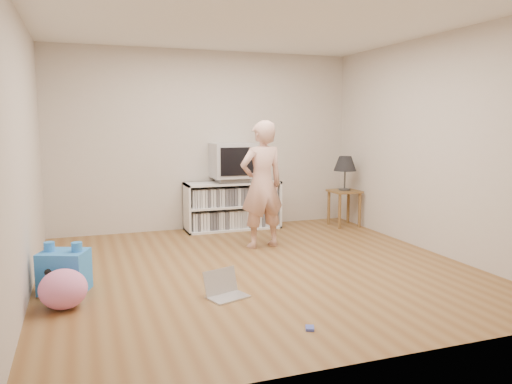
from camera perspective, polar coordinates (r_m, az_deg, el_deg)
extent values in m
plane|color=brown|center=(5.48, 0.17, -8.70)|extent=(4.50, 4.50, 0.00)
cube|color=beige|center=(7.41, -5.74, 5.86)|extent=(4.50, 0.02, 2.60)
cube|color=beige|center=(3.23, 13.80, 2.89)|extent=(4.50, 0.02, 2.60)
cube|color=beige|center=(4.97, -25.14, 4.08)|extent=(0.02, 4.50, 2.60)
cube|color=beige|center=(6.37, 19.67, 5.08)|extent=(0.02, 4.50, 2.60)
cube|color=white|center=(5.34, 0.18, 19.08)|extent=(4.50, 4.50, 0.01)
cube|color=white|center=(7.57, -3.16, -1.30)|extent=(1.40, 0.03, 0.70)
cube|color=white|center=(7.20, -7.92, -1.84)|extent=(0.03, 0.45, 0.70)
cube|color=white|center=(7.59, 2.26, -1.27)|extent=(0.03, 0.45, 0.70)
cube|color=white|center=(7.43, -2.68, -4.10)|extent=(1.40, 0.45, 0.03)
cube|color=white|center=(7.37, -2.69, -1.55)|extent=(1.34, 0.45, 0.03)
cube|color=white|center=(7.32, -2.71, 1.03)|extent=(1.40, 0.45, 0.03)
cube|color=silver|center=(7.37, -2.69, -1.55)|extent=(1.26, 0.36, 0.64)
cube|color=gray|center=(7.31, -2.71, 1.42)|extent=(0.45, 0.35, 0.07)
cube|color=#ACACB1|center=(7.29, -2.73, 3.65)|extent=(0.60, 0.52, 0.50)
cube|color=black|center=(7.04, -2.10, 3.49)|extent=(0.50, 0.01, 0.40)
cylinder|color=brown|center=(7.47, 9.53, -2.23)|extent=(0.04, 0.04, 0.52)
cylinder|color=brown|center=(7.64, 11.76, -2.06)|extent=(0.04, 0.04, 0.52)
cylinder|color=brown|center=(7.76, 8.31, -1.81)|extent=(0.04, 0.04, 0.52)
cylinder|color=brown|center=(7.93, 10.49, -1.66)|extent=(0.04, 0.04, 0.52)
cube|color=brown|center=(7.65, 10.07, 0.09)|extent=(0.42, 0.42, 0.03)
cylinder|color=#333333|center=(7.65, 10.08, 0.29)|extent=(0.18, 0.18, 0.02)
cylinder|color=#333333|center=(7.63, 10.11, 1.58)|extent=(0.02, 0.02, 0.32)
imported|color=#D9A694|center=(6.23, 0.68, 0.84)|extent=(0.62, 0.45, 1.59)
cube|color=silver|center=(4.60, -3.21, -11.90)|extent=(0.40, 0.34, 0.02)
cube|color=silver|center=(4.66, -4.10, -10.13)|extent=(0.35, 0.18, 0.23)
cube|color=black|center=(4.66, -4.10, -10.13)|extent=(0.30, 0.15, 0.18)
cube|color=#4452B5|center=(3.98, 6.17, -15.20)|extent=(0.10, 0.11, 0.02)
cube|color=#287DD9|center=(5.02, -21.06, -8.49)|extent=(0.50, 0.45, 0.39)
cylinder|color=#287DD9|center=(5.02, -22.56, -5.78)|extent=(0.10, 0.10, 0.09)
cylinder|color=#287DD9|center=(4.91, -19.80, -5.92)|extent=(0.10, 0.10, 0.09)
sphere|color=black|center=(4.90, -22.68, -8.48)|extent=(0.06, 0.06, 0.06)
sphere|color=black|center=(4.83, -21.04, -8.59)|extent=(0.06, 0.06, 0.06)
ellipsoid|color=pink|center=(4.60, -21.17, -10.31)|extent=(0.41, 0.41, 0.34)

